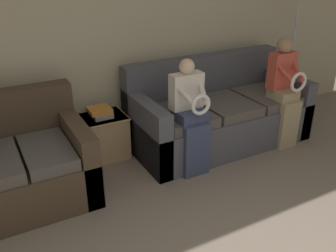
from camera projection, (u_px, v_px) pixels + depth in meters
The scene contains 6 objects.
wall_back at pixel (95, 39), 3.98m from camera, with size 8.00×0.06×2.55m.
couch_main at pixel (217, 115), 4.48m from camera, with size 2.11×0.95×0.99m.
child_left_seated at pixel (191, 114), 3.76m from camera, with size 0.34×0.37×1.19m.
child_right_seated at pixel (285, 88), 4.29m from camera, with size 0.32×0.38×1.27m.
side_shelf at pixel (103, 136), 4.17m from camera, with size 0.52×0.42×0.50m.
book_stack at pixel (100, 112), 4.04m from camera, with size 0.24×0.24×0.10m.
Camera 1 is at (-1.23, -0.65, 2.14)m, focal length 40.00 mm.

